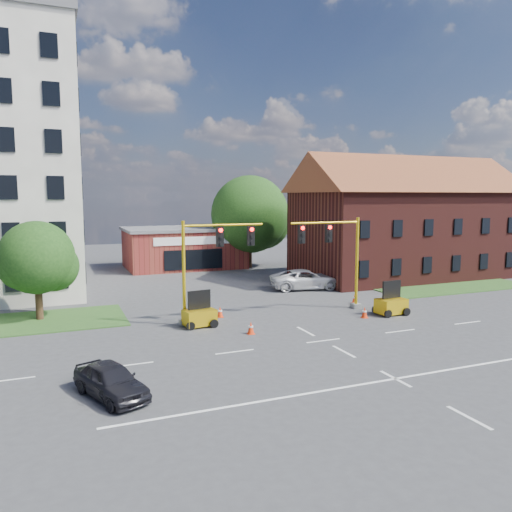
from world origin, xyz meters
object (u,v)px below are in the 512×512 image
object	(u,v)px
sedan_dark	(111,380)
signal_mast_west	(210,258)
trailer_west	(199,316)
trailer_east	(391,304)
pickup_white	(306,279)
signal_mast_east	(336,252)

from	to	relation	value
sedan_dark	signal_mast_west	bearing A→B (deg)	32.38
trailer_west	trailer_east	size ratio (longest dim) A/B	0.97
signal_mast_west	trailer_east	distance (m)	12.10
trailer_west	pickup_white	world-z (taller)	trailer_west
signal_mast_east	trailer_east	xyz separation A→B (m)	(2.67, -2.48, -3.26)
signal_mast_west	trailer_east	xyz separation A→B (m)	(11.38, -2.48, -3.26)
trailer_east	sedan_dark	xyz separation A→B (m)	(-18.28, -6.98, 0.00)
sedan_dark	trailer_east	bearing A→B (deg)	-0.63
signal_mast_east	pickup_white	distance (m)	8.38
trailer_west	sedan_dark	bearing A→B (deg)	-131.82
trailer_east	pickup_white	distance (m)	10.09
pickup_white	trailer_west	bearing A→B (deg)	136.45
signal_mast_west	trailer_west	xyz separation A→B (m)	(-0.92, -0.65, -3.28)
signal_mast_west	signal_mast_east	world-z (taller)	same
signal_mast_east	sedan_dark	world-z (taller)	signal_mast_east
signal_mast_west	sedan_dark	world-z (taller)	signal_mast_west
signal_mast_west	sedan_dark	xyz separation A→B (m)	(-6.90, -9.46, -3.26)
trailer_west	trailer_east	world-z (taller)	trailer_east
signal_mast_west	pickup_white	size ratio (longest dim) A/B	1.06
signal_mast_east	signal_mast_west	bearing A→B (deg)	180.00
signal_mast_east	sedan_dark	distance (m)	18.54
pickup_white	sedan_dark	distance (m)	24.36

